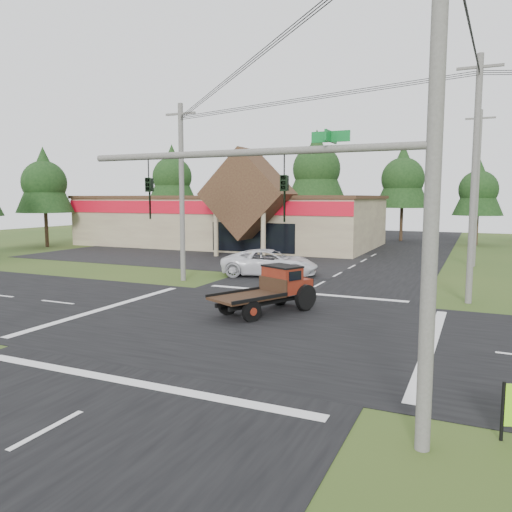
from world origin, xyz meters
The scene contains 18 objects.
ground centered at (0.00, 0.00, 0.00)m, with size 120.00×120.00×0.00m, color #2A4619.
road_ns centered at (0.00, 0.00, 0.01)m, with size 12.00×120.00×0.02m, color black.
road_ew centered at (0.00, 0.00, 0.01)m, with size 120.00×12.00×0.02m, color black.
parking_apron centered at (-14.00, 19.00, 0.01)m, with size 28.00×14.00×0.02m, color black.
cvs_building centered at (-15.70, 29.57, 2.78)m, with size 30.40×18.20×9.19m.
traffic_signal_mast centered at (5.82, -7.50, 4.43)m, with size 8.12×0.24×7.00m.
utility_pole_nr centered at (7.50, -7.50, 5.64)m, with size 2.00×0.30×11.00m.
utility_pole_nw centered at (-8.00, 8.00, 5.39)m, with size 2.00×0.30×10.50m.
utility_pole_ne centered at (8.00, 8.00, 5.89)m, with size 2.00×0.30×11.50m.
utility_pole_n centered at (8.00, 22.00, 5.74)m, with size 2.00×0.30×11.20m.
tree_row_a centered at (-30.00, 40.00, 8.05)m, with size 6.72×6.72×12.12m.
tree_row_b centered at (-20.00, 42.00, 6.70)m, with size 5.60×5.60×10.10m.
tree_row_c centered at (-10.00, 41.00, 8.72)m, with size 7.28×7.28×13.13m.
tree_row_d centered at (0.00, 42.00, 7.38)m, with size 6.16×6.16×11.11m.
tree_row_e centered at (8.00, 40.00, 6.03)m, with size 5.04×5.04×9.09m.
tree_side_w centered at (-32.00, 20.00, 6.70)m, with size 5.60×5.60×10.10m.
antique_flatbed_truck centered at (-0.01, 2.06, 1.03)m, with size 1.88×4.93×2.06m, color #63190E, non-canonical shape.
white_pickup centered at (-3.89, 11.84, 0.85)m, with size 2.83×6.14×1.71m, color silver.
Camera 1 is at (8.35, -17.52, 5.03)m, focal length 35.00 mm.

